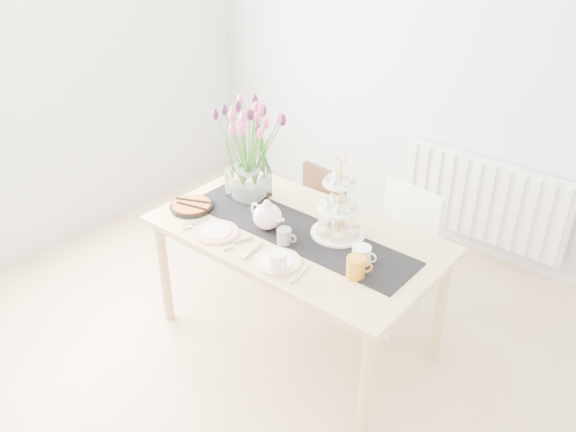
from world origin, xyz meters
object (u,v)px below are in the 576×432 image
Objects in this scene: teapot at (267,216)px; tart_tin at (192,206)px; cream_jug at (361,255)px; mug_orange at (356,267)px; mug_white at (278,262)px; radiator at (484,200)px; dining_table at (297,243)px; plate_left at (216,232)px; tulip_vase at (247,136)px; plate_right at (277,262)px; mug_grey at (284,237)px; chair_white at (398,244)px; cake_stand at (339,215)px; chair_brown at (313,217)px.

tart_tin is (-0.49, -0.11, -0.07)m from teapot.
mug_orange is at bearing -79.06° from cream_jug.
tart_tin is 2.37× the size of mug_white.
radiator is 1.77m from teapot.
dining_table is at bearing 125.13° from mug_orange.
plate_left reaches higher than radiator.
teapot is 0.59m from cream_jug.
tulip_vase is 2.97× the size of plate_right.
mug_grey is 0.25m from mug_white.
radiator is 11.11× the size of mug_white.
mug_white is at bearing -46.62° from plate_right.
teapot is (-0.45, -0.69, 0.35)m from chair_white.
tulip_vase is 0.72m from cake_stand.
chair_white is 0.90m from teapot.
mug_white is (-0.30, -1.89, 0.35)m from radiator.
tart_tin is at bearing 172.21° from plate_right.
dining_table is 6.20× the size of teapot.
cake_stand is (0.55, -0.50, 0.45)m from chair_brown.
mug_white reaches higher than plate_right.
chair_brown is at bearing 99.21° from mug_orange.
mug_orange is at bearing -35.62° from chair_brown.
tulip_vase is at bearing 135.42° from mug_grey.
mug_grey is at bearing -104.42° from radiator.
dining_table is at bearing -53.48° from chair_brown.
tulip_vase reaches higher than mug_white.
chair_white is 7.76× the size of mug_white.
chair_brown is at bearing 116.73° from plate_right.
cake_stand is 0.32m from mug_grey.
mug_orange is at bearing 22.23° from plate_right.
chair_white is 0.97m from plate_right.
radiator is 10.76× the size of mug_orange.
cream_jug reaches higher than plate_left.
mug_orange is at bearing -15.49° from tulip_vase.
dining_table is at bearing -106.50° from radiator.
teapot reaches higher than plate_right.
cake_stand is (0.19, 0.12, 0.20)m from dining_table.
chair_white is at bearing 77.16° from cake_stand.
chair_brown is 7.66× the size of cream_jug.
plate_left is (0.31, -0.10, -0.01)m from tart_tin.
tart_tin is at bearing 167.76° from mug_grey.
chair_brown is 0.87m from cake_stand.
teapot is at bearing 139.83° from plate_right.
mug_orange is 0.83m from plate_left.
tulip_vase is 7.82× the size of mug_grey.
cake_stand is (0.67, -0.01, -0.28)m from tulip_vase.
chair_white is 3.37× the size of plate_left.
dining_table is 6.26× the size of tart_tin.
plate_right is at bearing -0.00° from plate_left.
chair_brown is 0.66m from chair_white.
plate_right is at bearing -32.85° from teapot.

